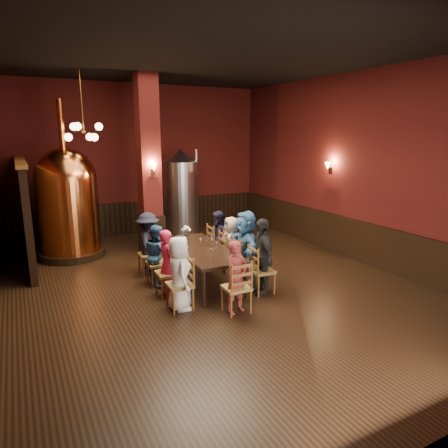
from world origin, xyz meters
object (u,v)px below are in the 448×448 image
copper_kettle (68,202)px  steel_vessel (181,193)px  person_2 (157,255)px  person_1 (167,263)px  dining_table (202,251)px  rose_vase (187,231)px  person_0 (179,273)px

copper_kettle → steel_vessel: (3.31, 0.77, -0.11)m
person_2 → person_1: bearing=178.1°
dining_table → person_1: (-0.86, -0.31, -0.03)m
person_2 → rose_vase: 0.94m
copper_kettle → rose_vase: (2.13, -2.51, -0.43)m
person_2 → copper_kettle: 3.24m
person_2 → rose_vase: bearing=-67.0°
steel_vessel → rose_vase: bearing=-109.7°
person_0 → copper_kettle: size_ratio=0.35×
person_1 → steel_vessel: (1.99, 4.29, 0.64)m
copper_kettle → steel_vessel: 3.40m
person_1 → steel_vessel: size_ratio=0.51×
person_1 → steel_vessel: bearing=-30.1°
person_1 → person_2: person_1 is taller
copper_kettle → rose_vase: 3.32m
steel_vessel → rose_vase: 3.50m
person_2 → steel_vessel: steel_vessel is taller
person_1 → person_2: bearing=-6.8°
dining_table → copper_kettle: (-2.17, 3.21, 0.72)m
person_0 → steel_vessel: size_ratio=0.52×
rose_vase → person_0: bearing=-116.6°
dining_table → steel_vessel: bearing=75.7°
person_1 → steel_vessel: 4.77m
dining_table → copper_kettle: copper_kettle is taller
person_2 → steel_vessel: size_ratio=0.49×
dining_table → person_2: (-0.84, 0.35, -0.05)m
copper_kettle → rose_vase: bearing=-49.6°
person_0 → person_1: bearing=6.7°
copper_kettle → person_2: bearing=-65.0°
person_1 → rose_vase: (0.82, 1.00, 0.32)m
steel_vessel → dining_table: bearing=-105.9°
person_0 → rose_vase: 1.90m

